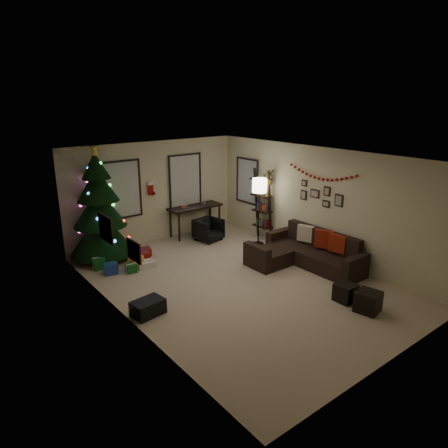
{
  "coord_description": "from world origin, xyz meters",
  "views": [
    {
      "loc": [
        -5.16,
        -6.14,
        3.83
      ],
      "look_at": [
        0.1,
        0.6,
        1.15
      ],
      "focal_mm": 32.96,
      "sensor_mm": 36.0,
      "label": 1
    }
  ],
  "objects": [
    {
      "name": "desk",
      "position": [
        1.11,
        3.22,
        0.74
      ],
      "size": [
        1.56,
        0.56,
        0.84
      ],
      "color": "black",
      "rests_on": "floor"
    },
    {
      "name": "ottoman_near",
      "position": [
        1.14,
        -1.91,
        0.18
      ],
      "size": [
        0.38,
        0.38,
        0.35
      ],
      "primitive_type": "cube",
      "rotation": [
        0.0,
        0.0,
        0.02
      ],
      "color": "black",
      "rests_on": "floor"
    },
    {
      "name": "ottoman_far",
      "position": [
        1.13,
        -2.41,
        0.19
      ],
      "size": [
        0.48,
        0.48,
        0.39
      ],
      "primitive_type": "cube",
      "rotation": [
        0.0,
        0.0,
        0.2
      ],
      "color": "black",
      "rests_on": "floor"
    },
    {
      "name": "christmas_tree",
      "position": [
        -1.7,
        3.11,
        1.17
      ],
      "size": [
        1.52,
        1.52,
        2.83
      ],
      "rotation": [
        0.0,
        0.0,
        -0.06
      ],
      "color": "black",
      "rests_on": "floor"
    },
    {
      "name": "potted_plant",
      "position": [
        2.3,
        1.54,
        1.82
      ],
      "size": [
        0.62,
        0.62,
        0.52
      ],
      "primitive_type": "imported",
      "rotation": [
        0.0,
        0.0,
        0.77
      ],
      "color": "#4C4C4C",
      "rests_on": "bookshelf"
    },
    {
      "name": "stocking_left",
      "position": [
        -0.14,
        3.44,
        1.49
      ],
      "size": [
        0.2,
        0.05,
        0.36
      ],
      "color": "#990F0C",
      "rests_on": "wall_back"
    },
    {
      "name": "storage_bin",
      "position": [
        -2.14,
        -0.03,
        0.14
      ],
      "size": [
        0.62,
        0.46,
        0.29
      ],
      "primitive_type": "cube",
      "rotation": [
        0.0,
        0.0,
        0.14
      ],
      "color": "black",
      "rests_on": "floor"
    },
    {
      "name": "wall_back",
      "position": [
        0.0,
        3.5,
        1.35
      ],
      "size": [
        5.0,
        0.0,
        5.0
      ],
      "primitive_type": "plane",
      "rotation": [
        1.57,
        0.0,
        0.0
      ],
      "color": "beige",
      "rests_on": "floor"
    },
    {
      "name": "pillow_red_b",
      "position": [
        2.21,
        -0.47,
        0.64
      ],
      "size": [
        0.27,
        0.44,
        0.42
      ],
      "primitive_type": "cube",
      "rotation": [
        0.0,
        0.0,
        0.39
      ],
      "color": "maroon",
      "rests_on": "sofa"
    },
    {
      "name": "garland",
      "position": [
        2.45,
        -0.07,
        2.08
      ],
      "size": [
        0.08,
        1.9,
        0.3
      ],
      "primitive_type": null,
      "color": "#A5140C",
      "rests_on": "wall_right"
    },
    {
      "name": "wall_left",
      "position": [
        -2.5,
        0.0,
        1.35
      ],
      "size": [
        0.0,
        7.0,
        7.0
      ],
      "primitive_type": "plane",
      "rotation": [
        1.57,
        0.0,
        1.57
      ],
      "color": "beige",
      "rests_on": "floor"
    },
    {
      "name": "desk_chair",
      "position": [
        1.09,
        2.57,
        0.31
      ],
      "size": [
        0.69,
        0.66,
        0.62
      ],
      "primitive_type": "imported",
      "rotation": [
        0.0,
        0.0,
        0.17
      ],
      "color": "black",
      "rests_on": "floor"
    },
    {
      "name": "ceiling",
      "position": [
        0.0,
        0.0,
        2.7
      ],
      "size": [
        7.0,
        7.0,
        0.0
      ],
      "primitive_type": "plane",
      "rotation": [
        3.14,
        0.0,
        0.0
      ],
      "color": "white",
      "rests_on": "floor"
    },
    {
      "name": "floor_lamp",
      "position": [
        1.95,
        1.48,
        1.5
      ],
      "size": [
        0.38,
        0.38,
        1.79
      ],
      "rotation": [
        0.0,
        0.0,
        0.31
      ],
      "color": "black",
      "rests_on": "floor"
    },
    {
      "name": "bookshelf",
      "position": [
        2.3,
        1.72,
        0.96
      ],
      "size": [
        0.3,
        0.58,
        1.98
      ],
      "color": "black",
      "rests_on": "floor"
    },
    {
      "name": "gallery",
      "position": [
        2.48,
        -0.07,
        1.57
      ],
      "size": [
        0.03,
        1.25,
        0.54
      ],
      "color": "black",
      "rests_on": "wall_right"
    },
    {
      "name": "stocking_right",
      "position": [
        0.19,
        3.59,
        1.53
      ],
      "size": [
        0.2,
        0.05,
        0.36
      ],
      "color": "#990F0C",
      "rests_on": "wall_back"
    },
    {
      "name": "window_back_right",
      "position": [
        0.95,
        3.47,
        1.55
      ],
      "size": [
        1.05,
        0.06,
        1.5
      ],
      "color": "#728CB2",
      "rests_on": "wall_back"
    },
    {
      "name": "window_back_left",
      "position": [
        -0.95,
        3.47,
        1.55
      ],
      "size": [
        1.05,
        0.06,
        1.5
      ],
      "color": "#728CB2",
      "rests_on": "wall_back"
    },
    {
      "name": "art_abstract",
      "position": [
        -2.48,
        -0.33,
        1.42
      ],
      "size": [
        0.04,
        0.45,
        0.35
      ],
      "color": "black",
      "rests_on": "wall_left"
    },
    {
      "name": "art_map",
      "position": [
        -2.48,
        0.81,
        1.51
      ],
      "size": [
        0.04,
        0.6,
        0.5
      ],
      "color": "black",
      "rests_on": "wall_left"
    },
    {
      "name": "window_right_wall",
      "position": [
        2.47,
        2.55,
        1.5
      ],
      "size": [
        0.06,
        0.9,
        1.3
      ],
      "color": "#728CB2",
      "rests_on": "wall_right"
    },
    {
      "name": "pillow_red_a",
      "position": [
        2.21,
        -0.86,
        0.64
      ],
      "size": [
        0.17,
        0.42,
        0.4
      ],
      "primitive_type": "cube",
      "rotation": [
        0.0,
        0.0,
        0.16
      ],
      "color": "maroon",
      "rests_on": "sofa"
    },
    {
      "name": "wall_right",
      "position": [
        2.5,
        0.0,
        1.35
      ],
      "size": [
        0.0,
        7.0,
        7.0
      ],
      "primitive_type": "plane",
      "rotation": [
        1.57,
        0.0,
        -1.57
      ],
      "color": "beige",
      "rests_on": "floor"
    },
    {
      "name": "presents",
      "position": [
        -1.41,
        2.23,
        0.12
      ],
      "size": [
        1.5,
        1.01,
        0.3
      ],
      "rotation": [
        0.0,
        0.0,
        0.41
      ],
      "color": "#14591E",
      "rests_on": "floor"
    },
    {
      "name": "wall_front",
      "position": [
        0.0,
        -3.5,
        1.35
      ],
      "size": [
        5.0,
        0.0,
        5.0
      ],
      "primitive_type": "plane",
      "rotation": [
        -1.57,
        0.0,
        0.0
      ],
      "color": "beige",
      "rests_on": "floor"
    },
    {
      "name": "pillow_cream",
      "position": [
        2.21,
        0.08,
        0.63
      ],
      "size": [
        0.24,
        0.41,
        0.4
      ],
      "primitive_type": "cube",
      "rotation": [
        0.0,
        0.0,
        0.35
      ],
      "color": "beige",
      "rests_on": "sofa"
    },
    {
      "name": "sofa",
      "position": [
        1.87,
        -0.21,
        0.27
      ],
      "size": [
        1.69,
        2.47,
        0.82
      ],
      "color": "black",
      "rests_on": "floor"
    },
    {
      "name": "floor",
      "position": [
        0.0,
        0.0,
        0.0
      ],
      "size": [
        7.0,
        7.0,
        0.0
      ],
      "primitive_type": "plane",
      "color": "#C4AD94",
      "rests_on": "ground"
    }
  ]
}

